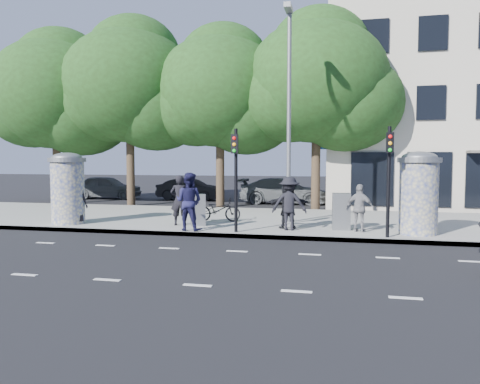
% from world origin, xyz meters
% --- Properties ---
extents(ground, '(120.00, 120.00, 0.00)m').
position_xyz_m(ground, '(0.00, 0.00, 0.00)').
color(ground, black).
rests_on(ground, ground).
extents(sidewalk, '(40.00, 8.00, 0.15)m').
position_xyz_m(sidewalk, '(0.00, 7.50, 0.07)').
color(sidewalk, gray).
rests_on(sidewalk, ground).
extents(curb, '(40.00, 0.10, 0.16)m').
position_xyz_m(curb, '(0.00, 3.55, 0.07)').
color(curb, slate).
rests_on(curb, ground).
extents(lane_dash_near, '(32.00, 0.12, 0.01)m').
position_xyz_m(lane_dash_near, '(0.00, -2.20, 0.00)').
color(lane_dash_near, silver).
rests_on(lane_dash_near, ground).
extents(lane_dash_far, '(32.00, 0.12, 0.01)m').
position_xyz_m(lane_dash_far, '(0.00, 1.40, 0.00)').
color(lane_dash_far, silver).
rests_on(lane_dash_far, ground).
extents(ad_column_left, '(1.36, 1.36, 2.65)m').
position_xyz_m(ad_column_left, '(-7.20, 4.50, 1.54)').
color(ad_column_left, beige).
rests_on(ad_column_left, sidewalk).
extents(ad_column_right, '(1.36, 1.36, 2.65)m').
position_xyz_m(ad_column_right, '(5.20, 4.70, 1.54)').
color(ad_column_right, beige).
rests_on(ad_column_right, sidewalk).
extents(traffic_pole_near, '(0.22, 0.31, 3.40)m').
position_xyz_m(traffic_pole_near, '(-0.60, 3.79, 2.23)').
color(traffic_pole_near, black).
rests_on(traffic_pole_near, sidewalk).
extents(traffic_pole_far, '(0.22, 0.31, 3.40)m').
position_xyz_m(traffic_pole_far, '(4.20, 3.79, 2.23)').
color(traffic_pole_far, black).
rests_on(traffic_pole_far, sidewalk).
extents(street_lamp, '(0.25, 0.93, 8.00)m').
position_xyz_m(street_lamp, '(0.80, 6.63, 4.79)').
color(street_lamp, slate).
rests_on(street_lamp, sidewalk).
extents(tree_far_left, '(7.20, 7.20, 9.26)m').
position_xyz_m(tree_far_left, '(-13.00, 12.50, 6.19)').
color(tree_far_left, '#38281C').
rests_on(tree_far_left, ground).
extents(tree_mid_left, '(7.20, 7.20, 9.57)m').
position_xyz_m(tree_mid_left, '(-8.50, 12.50, 6.50)').
color(tree_mid_left, '#38281C').
rests_on(tree_mid_left, ground).
extents(tree_near_left, '(6.80, 6.80, 8.97)m').
position_xyz_m(tree_near_left, '(-3.50, 12.70, 6.06)').
color(tree_near_left, '#38281C').
rests_on(tree_near_left, ground).
extents(tree_center, '(7.00, 7.00, 9.30)m').
position_xyz_m(tree_center, '(1.50, 12.30, 6.31)').
color(tree_center, '#38281C').
rests_on(tree_center, ground).
extents(ped_a, '(1.01, 0.78, 1.85)m').
position_xyz_m(ped_a, '(-6.91, 4.46, 1.08)').
color(ped_a, black).
rests_on(ped_a, sidewalk).
extents(ped_b, '(0.75, 0.57, 1.84)m').
position_xyz_m(ped_b, '(-2.96, 4.96, 1.07)').
color(ped_b, black).
rests_on(ped_b, sidewalk).
extents(ped_c, '(1.05, 0.87, 1.96)m').
position_xyz_m(ped_c, '(-2.23, 3.85, 1.13)').
color(ped_c, '#19193E').
rests_on(ped_c, sidewalk).
extents(ped_d, '(1.20, 0.72, 1.82)m').
position_xyz_m(ped_d, '(1.06, 4.68, 1.06)').
color(ped_d, black).
rests_on(ped_d, sidewalk).
extents(ped_e, '(1.04, 0.78, 1.59)m').
position_xyz_m(ped_e, '(3.39, 4.74, 0.94)').
color(ped_e, gray).
rests_on(ped_e, sidewalk).
extents(ped_f, '(1.60, 0.88, 1.64)m').
position_xyz_m(ped_f, '(0.97, 5.06, 0.97)').
color(ped_f, black).
rests_on(ped_f, sidewalk).
extents(bicycle, '(0.83, 1.81, 0.92)m').
position_xyz_m(bicycle, '(-1.88, 6.28, 0.61)').
color(bicycle, black).
rests_on(bicycle, sidewalk).
extents(cabinet_left, '(0.64, 0.54, 1.14)m').
position_xyz_m(cabinet_left, '(-2.29, 5.04, 0.72)').
color(cabinet_left, slate).
rests_on(cabinet_left, sidewalk).
extents(cabinet_right, '(0.63, 0.48, 1.25)m').
position_xyz_m(cabinet_right, '(2.79, 5.12, 0.78)').
color(cabinet_right, slate).
rests_on(cabinet_right, sidewalk).
extents(car_left, '(2.22, 4.57, 1.50)m').
position_xyz_m(car_left, '(-12.16, 16.59, 0.75)').
color(car_left, '#565A5E').
rests_on(car_left, ground).
extents(car_mid, '(1.61, 4.16, 1.35)m').
position_xyz_m(car_mid, '(-6.54, 16.75, 0.68)').
color(car_mid, black).
rests_on(car_mid, ground).
extents(car_right, '(2.11, 5.07, 1.46)m').
position_xyz_m(car_right, '(-0.53, 15.66, 0.73)').
color(car_right, slate).
rests_on(car_right, ground).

